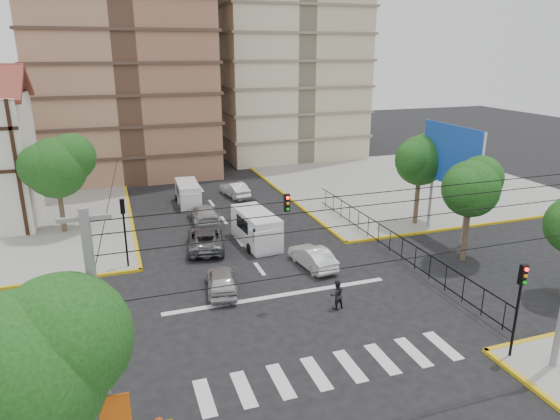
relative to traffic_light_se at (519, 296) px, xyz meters
name	(u,v)px	position (x,y,z in m)	size (l,w,h in m)	color
ground	(286,305)	(-7.80, 7.80, -3.11)	(160.00, 160.00, 0.00)	black
sidewalk_ne	(404,184)	(12.20, 27.80, -3.04)	(26.00, 26.00, 0.15)	gray
crosswalk_stripes	(333,369)	(-7.80, 1.80, -3.11)	(12.00, 2.40, 0.01)	silver
stop_line	(279,296)	(-7.80, 9.00, -3.11)	(13.00, 0.40, 0.01)	silver
park_fence	(389,254)	(1.20, 12.30, -3.11)	(0.10, 22.50, 1.66)	black
billboard	(452,157)	(6.65, 13.80, 2.89)	(0.36, 6.20, 8.10)	slate
tree_sw_near	(22,369)	(-18.70, -2.19, 2.16)	(5.63, 4.60, 7.57)	#473828
tree_park_a	(472,186)	(5.28, 9.81, 1.90)	(4.41, 3.60, 6.83)	#473828
tree_park_c	(421,158)	(6.29, 16.81, 2.22)	(4.65, 3.80, 7.25)	#473828
tree_tudor	(57,165)	(-19.70, 23.81, 2.11)	(5.39, 4.40, 7.43)	#473828
traffic_light_se	(519,296)	(0.00, 0.00, 0.00)	(0.28, 0.22, 4.40)	black
traffic_light_nw	(124,222)	(-15.60, 15.60, 0.00)	(0.28, 0.22, 4.40)	black
traffic_light_hanging	(302,213)	(-7.80, 5.76, 2.79)	(18.00, 9.12, 0.92)	black
utility_pole_sw	(101,351)	(-16.80, -1.20, 1.65)	(1.40, 0.28, 9.00)	slate
district_sign	(116,420)	(-16.60, -1.44, -0.66)	(0.90, 0.12, 3.20)	slate
van_right_lane	(257,230)	(-6.74, 16.82, -1.99)	(2.46, 5.28, 2.31)	silver
van_left_lane	(188,195)	(-9.82, 27.75, -2.12)	(1.94, 4.58, 2.04)	silver
car_silver_front_left	(221,280)	(-10.75, 10.55, -2.41)	(1.65, 4.11, 1.40)	#B6B6BB
car_white_front_right	(313,257)	(-4.52, 12.02, -2.43)	(1.44, 4.14, 1.36)	white
car_grey_mid_left	(205,239)	(-10.35, 17.31, -2.39)	(2.39, 5.18, 1.44)	slate
car_silver_rear_left	(204,214)	(-9.41, 22.84, -2.40)	(1.99, 4.89, 1.42)	silver
car_darkgrey_mid_right	(250,206)	(-5.32, 23.74, -2.42)	(1.63, 4.06, 1.38)	#2A2B2D
car_white_rear_right	(235,189)	(-5.26, 29.23, -2.42)	(1.47, 4.21, 1.39)	white
pedestrian_crosswalk	(337,295)	(-5.39, 6.65, -2.31)	(0.78, 0.61, 1.61)	black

